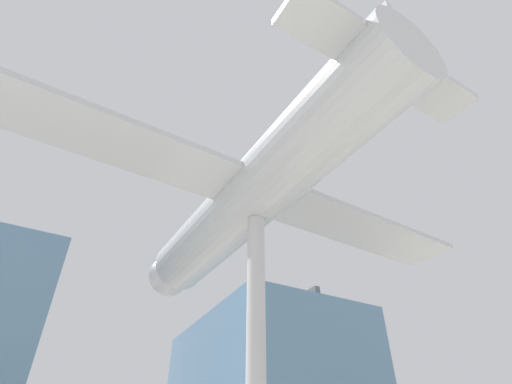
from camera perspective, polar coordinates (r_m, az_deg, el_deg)
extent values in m
cube|color=#51565B|center=(30.08, 1.51, -17.94)|extent=(0.36, 12.64, 0.60)
cylinder|color=#B7B7BC|center=(10.40, 0.00, -22.25)|extent=(0.49, 0.49, 7.72)
cylinder|color=#B2B7BC|center=(12.52, 0.00, 0.00)|extent=(2.75, 12.51, 2.05)
cube|color=#B2B7BC|center=(12.52, 0.00, 0.00)|extent=(16.68, 2.85, 0.18)
cube|color=#B2B7BC|center=(9.74, 17.85, 17.21)|extent=(5.36, 1.30, 0.18)
cube|color=#B2B7BC|center=(10.42, 16.93, 20.09)|extent=(0.24, 1.11, 1.63)
cone|color=#B2B7BC|center=(17.93, -11.72, -11.11)|extent=(1.81, 1.37, 1.74)
sphere|color=black|center=(18.63, -12.68, -11.97)|extent=(0.44, 0.44, 0.44)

